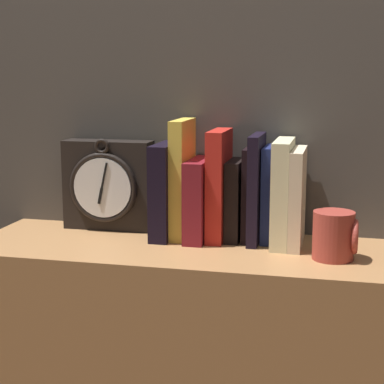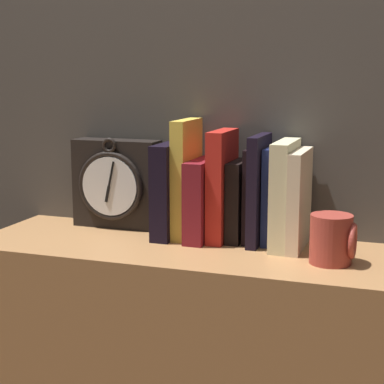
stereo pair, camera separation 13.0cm
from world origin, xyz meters
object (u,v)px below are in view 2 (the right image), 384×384
at_px(book_slot2_maroon, 203,199).
at_px(book_slot3_red, 222,186).
at_px(book_slot8_cream, 285,194).
at_px(book_slot7_navy, 272,195).
at_px(book_slot6_black, 259,190).
at_px(book_slot1_yellow, 187,179).
at_px(book_slot4_black, 239,201).
at_px(book_slot9_cream, 300,200).
at_px(clock, 116,184).
at_px(book_slot5_black, 251,195).
at_px(mug, 333,239).
at_px(book_slot0_black, 170,190).

bearing_deg(book_slot2_maroon, book_slot3_red, 11.91).
bearing_deg(book_slot8_cream, book_slot7_navy, 144.81).
height_order(book_slot6_black, book_slot7_navy, book_slot6_black).
relative_size(book_slot1_yellow, book_slot3_red, 1.09).
bearing_deg(book_slot8_cream, book_slot4_black, 169.26).
distance_m(book_slot6_black, book_slot9_cream, 0.09).
bearing_deg(clock, book_slot5_black, -3.38).
height_order(book_slot6_black, book_slot8_cream, book_slot6_black).
distance_m(book_slot3_red, book_slot9_cream, 0.17).
bearing_deg(book_slot3_red, book_slot7_navy, 5.98).
height_order(book_slot4_black, book_slot8_cream, book_slot8_cream).
distance_m(book_slot4_black, book_slot9_cream, 0.14).
bearing_deg(book_slot6_black, mug, -31.27).
xyz_separation_m(book_slot0_black, book_slot3_red, (0.12, 0.01, 0.02)).
height_order(book_slot3_red, book_slot6_black, book_slot3_red).
bearing_deg(book_slot2_maroon, book_slot5_black, 11.07).
xyz_separation_m(clock, book_slot6_black, (0.34, -0.03, 0.01)).
distance_m(book_slot2_maroon, book_slot3_red, 0.05).
relative_size(book_slot3_red, book_slot5_black, 1.18).
distance_m(book_slot5_black, book_slot9_cream, 0.11).
height_order(book_slot3_red, book_slot7_navy, book_slot3_red).
bearing_deg(book_slot0_black, book_slot3_red, 3.44).
height_order(book_slot2_maroon, book_slot9_cream, book_slot9_cream).
height_order(book_slot8_cream, mug, book_slot8_cream).
bearing_deg(book_slot4_black, book_slot9_cream, -8.64).
bearing_deg(book_slot6_black, book_slot9_cream, -6.64).
bearing_deg(book_slot5_black, book_slot1_yellow, -176.16).
distance_m(book_slot4_black, book_slot6_black, 0.05).
relative_size(clock, book_slot3_red, 0.90).
bearing_deg(book_slot1_yellow, book_slot7_navy, 2.83).
bearing_deg(book_slot9_cream, book_slot1_yellow, 176.85).
distance_m(book_slot0_black, mug, 0.38).
relative_size(book_slot3_red, book_slot9_cream, 1.17).
bearing_deg(book_slot4_black, book_slot3_red, -166.24).
distance_m(book_slot0_black, book_slot6_black, 0.20).
relative_size(book_slot5_black, book_slot8_cream, 0.91).
bearing_deg(mug, book_slot6_black, 148.73).
xyz_separation_m(book_slot6_black, mug, (0.17, -0.10, -0.07)).
height_order(book_slot7_navy, book_slot8_cream, book_slot8_cream).
relative_size(book_slot4_black, book_slot7_navy, 0.84).
bearing_deg(book_slot0_black, mug, -14.82).
distance_m(book_slot0_black, book_slot5_black, 0.18).
bearing_deg(book_slot5_black, book_slot3_red, -169.49).
height_order(book_slot6_black, mug, book_slot6_black).
height_order(book_slot0_black, book_slot4_black, book_slot0_black).
bearing_deg(mug, book_slot1_yellow, 162.28).
bearing_deg(book_slot2_maroon, book_slot8_cream, -0.78).
relative_size(clock, book_slot9_cream, 1.05).
height_order(book_slot1_yellow, book_slot4_black, book_slot1_yellow).
bearing_deg(book_slot6_black, book_slot7_navy, 26.99).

